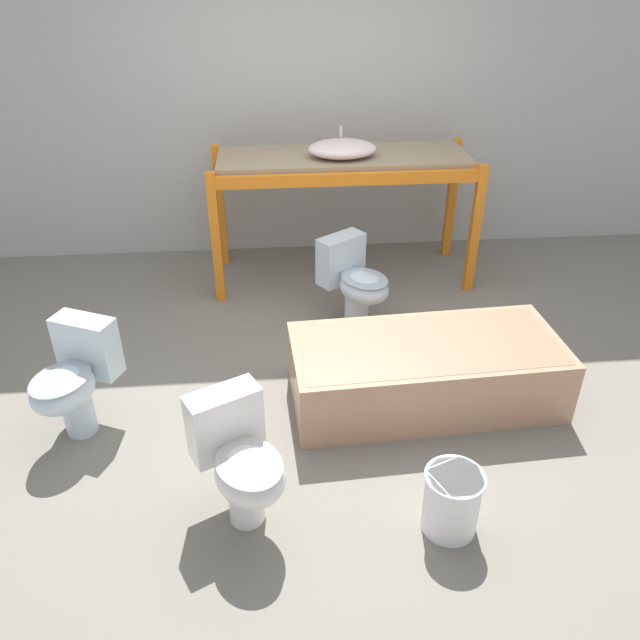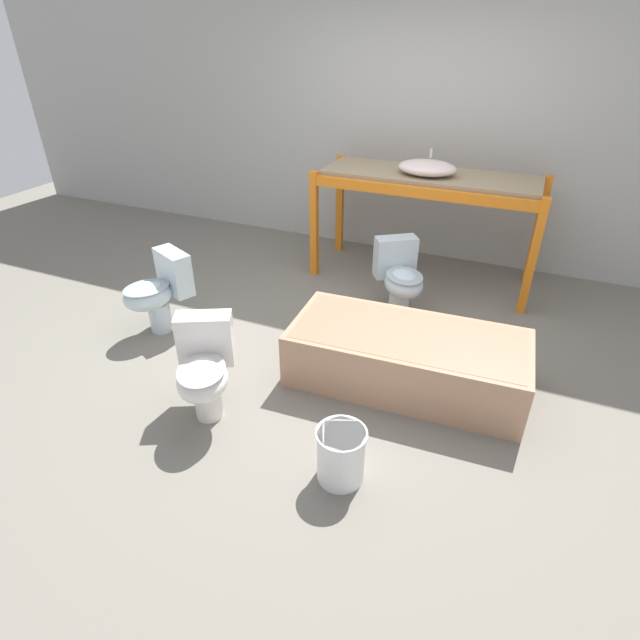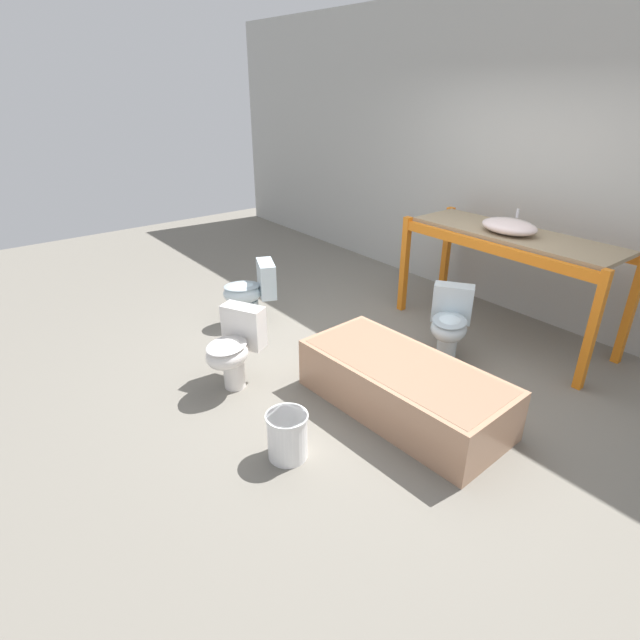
% 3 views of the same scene
% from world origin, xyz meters
% --- Properties ---
extents(ground_plane, '(12.00, 12.00, 0.00)m').
position_xyz_m(ground_plane, '(0.00, 0.00, 0.00)').
color(ground_plane, slate).
extents(warehouse_wall_rear, '(10.80, 0.08, 3.20)m').
position_xyz_m(warehouse_wall_rear, '(0.00, 2.01, 1.60)').
color(warehouse_wall_rear, '#ADADA8').
rests_on(warehouse_wall_rear, ground_plane).
extents(shelving_rack, '(2.10, 0.77, 1.05)m').
position_xyz_m(shelving_rack, '(0.31, 1.37, 0.90)').
color(shelving_rack, orange).
rests_on(shelving_rack, ground_plane).
extents(sink_basin, '(0.53, 0.38, 0.21)m').
position_xyz_m(sink_basin, '(0.29, 1.29, 1.12)').
color(sink_basin, silver).
rests_on(sink_basin, shelving_rack).
extents(bathtub_main, '(1.67, 0.82, 0.41)m').
position_xyz_m(bathtub_main, '(0.62, -0.38, 0.24)').
color(bathtub_main, tan).
rests_on(bathtub_main, ground_plane).
extents(toilet_near, '(0.53, 0.62, 0.66)m').
position_xyz_m(toilet_near, '(-1.44, -0.48, 0.37)').
color(toilet_near, silver).
rests_on(toilet_near, ground_plane).
extents(toilet_far, '(0.58, 0.63, 0.66)m').
position_xyz_m(toilet_far, '(0.31, 0.55, 0.37)').
color(toilet_far, silver).
rests_on(toilet_far, ground_plane).
extents(toilet_extra, '(0.54, 0.63, 0.66)m').
position_xyz_m(toilet_extra, '(-0.49, -1.22, 0.37)').
color(toilet_extra, white).
rests_on(toilet_extra, ground_plane).
extents(bucket_white, '(0.29, 0.29, 0.34)m').
position_xyz_m(bucket_white, '(0.52, -1.39, 0.18)').
color(bucket_white, white).
rests_on(bucket_white, ground_plane).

